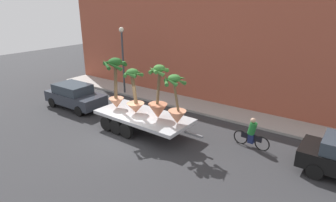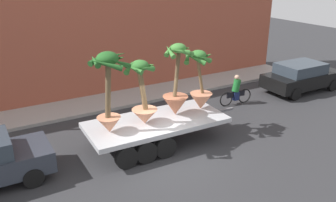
# 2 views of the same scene
# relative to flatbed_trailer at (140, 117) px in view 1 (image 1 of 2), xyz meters

# --- Properties ---
(ground_plane) EXTENTS (60.00, 60.00, 0.00)m
(ground_plane) POSITION_rel_flatbed_trailer_xyz_m (-0.03, -1.13, -0.76)
(ground_plane) COLOR #2D2D30
(sidewalk) EXTENTS (24.00, 2.20, 0.15)m
(sidewalk) POSITION_rel_flatbed_trailer_xyz_m (-0.03, 4.97, -0.68)
(sidewalk) COLOR #A39E99
(sidewalk) RESTS_ON ground
(building_facade) EXTENTS (24.00, 1.20, 7.04)m
(building_facade) POSITION_rel_flatbed_trailer_xyz_m (-0.03, 6.67, 2.76)
(building_facade) COLOR #9E4C38
(building_facade) RESTS_ON ground
(flatbed_trailer) EXTENTS (6.34, 2.54, 0.98)m
(flatbed_trailer) POSITION_rel_flatbed_trailer_xyz_m (0.00, 0.00, 0.00)
(flatbed_trailer) COLOR #B7BABF
(flatbed_trailer) RESTS_ON ground
(potted_palm_rear) EXTENTS (1.31, 1.28, 2.46)m
(potted_palm_rear) POSITION_rel_flatbed_trailer_xyz_m (2.28, 0.09, 1.23)
(potted_palm_rear) COLOR tan
(potted_palm_rear) RESTS_ON flatbed_trailer
(potted_palm_middle) EXTENTS (1.23, 1.14, 2.43)m
(potted_palm_middle) POSITION_rel_flatbed_trailer_xyz_m (-0.30, -0.04, 1.24)
(potted_palm_middle) COLOR tan
(potted_palm_middle) RESTS_ON flatbed_trailer
(potted_palm_front) EXTENTS (1.53, 1.60, 2.87)m
(potted_palm_front) POSITION_rel_flatbed_trailer_xyz_m (-1.60, -0.09, 1.77)
(potted_palm_front) COLOR tan
(potted_palm_front) RESTS_ON flatbed_trailer
(potted_palm_extra) EXTENTS (1.13, 1.16, 2.82)m
(potted_palm_extra) POSITION_rel_flatbed_trailer_xyz_m (1.18, 0.09, 1.23)
(potted_palm_extra) COLOR #B26647
(potted_palm_extra) RESTS_ON flatbed_trailer
(cyclist) EXTENTS (1.84, 0.37, 1.54)m
(cyclist) POSITION_rel_flatbed_trailer_xyz_m (5.60, 1.68, -0.09)
(cyclist) COLOR black
(cyclist) RESTS_ON ground
(trailing_car) EXTENTS (4.23, 1.93, 1.58)m
(trailing_car) POSITION_rel_flatbed_trailer_xyz_m (-5.85, 0.21, 0.07)
(trailing_car) COLOR #2D333D
(trailing_car) RESTS_ON ground
(street_lamp) EXTENTS (0.36, 0.36, 4.83)m
(street_lamp) POSITION_rel_flatbed_trailer_xyz_m (-5.15, 4.17, 2.47)
(street_lamp) COLOR #383D42
(street_lamp) RESTS_ON sidewalk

